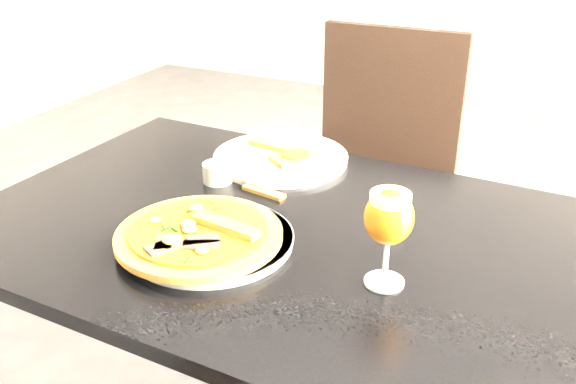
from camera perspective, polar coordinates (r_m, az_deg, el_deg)
The scene contains 9 objects.
dining_table at distance 1.29m, azimuth -0.94°, elevation -6.44°, with size 1.23×0.84×0.75m.
chair_far at distance 1.94m, azimuth 7.60°, elevation 0.81°, with size 0.46×0.46×0.98m.
plate_main at distance 1.18m, azimuth -6.91°, elevation -4.24°, with size 0.30×0.30×0.02m, color silver.
pizza at distance 1.17m, azimuth -7.86°, elevation -3.66°, with size 0.30×0.30×0.03m.
plate_second at distance 1.52m, azimuth -0.65°, elevation 3.04°, with size 0.32×0.32×0.02m, color silver.
crust_scraps at distance 1.51m, azimuth 0.05°, elevation 3.45°, with size 0.21×0.14×0.02m.
loose_crust at distance 1.36m, azimuth -2.18°, elevation 0.02°, with size 0.10×0.02×0.01m, color olive.
sauce_cup at distance 1.42m, azimuth -6.30°, elevation 1.80°, with size 0.07×0.07×0.04m.
beer_glass at distance 1.02m, azimuth 8.97°, elevation -2.31°, with size 0.08×0.08×0.17m.
Camera 1 is at (0.67, -1.27, 1.35)m, focal length 40.00 mm.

